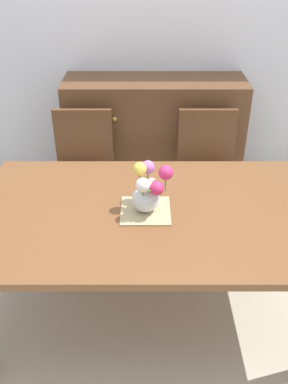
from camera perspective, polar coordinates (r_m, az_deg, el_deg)
ground_plane at (r=2.70m, az=0.06°, el=-15.18°), size 12.00×12.00×0.00m
back_wall at (r=3.47m, az=-0.04°, el=22.61°), size 7.00×0.10×2.80m
dining_table at (r=2.26m, az=0.07°, el=-4.02°), size 1.80×1.08×0.73m
chair_left at (r=3.11m, az=-8.33°, el=3.75°), size 0.42×0.42×0.90m
chair_right at (r=3.11m, az=8.33°, el=3.77°), size 0.42×0.42×0.90m
dresser at (r=3.49m, az=1.23°, el=7.09°), size 1.40×0.47×1.00m
placemat at (r=2.21m, az=0.00°, el=-2.53°), size 0.26×0.26×0.01m
flower_vase at (r=2.14m, az=0.32°, el=0.34°), size 0.21×0.23×0.27m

